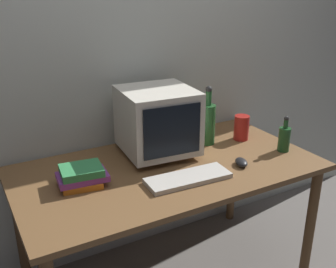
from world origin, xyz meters
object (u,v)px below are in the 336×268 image
object	(u,v)px
crt_monitor	(157,121)
bottle_short	(284,138)
keyboard	(188,178)
bottle_tall	(208,122)
computer_mouse	(241,162)
metal_canister	(241,128)
book_stack	(82,176)

from	to	relation	value
crt_monitor	bottle_short	distance (m)	0.72
keyboard	bottle_tall	world-z (taller)	bottle_tall
bottle_tall	bottle_short	distance (m)	0.44
computer_mouse	bottle_short	xyz separation A→B (m)	(0.33, 0.04, 0.06)
keyboard	metal_canister	bearing A→B (deg)	30.96
bottle_short	metal_canister	world-z (taller)	bottle_short
crt_monitor	keyboard	world-z (taller)	crt_monitor
crt_monitor	book_stack	world-z (taller)	crt_monitor
keyboard	metal_canister	size ratio (longest dim) A/B	2.80
bottle_tall	crt_monitor	bearing A→B (deg)	178.38
crt_monitor	keyboard	bearing A→B (deg)	-93.16
crt_monitor	keyboard	size ratio (longest dim) A/B	0.99
crt_monitor	metal_canister	xyz separation A→B (m)	(0.54, -0.06, -0.12)
bottle_tall	bottle_short	xyz separation A→B (m)	(0.32, -0.30, -0.05)
crt_monitor	metal_canister	world-z (taller)	crt_monitor
crt_monitor	computer_mouse	xyz separation A→B (m)	(0.31, -0.35, -0.17)
crt_monitor	book_stack	size ratio (longest dim) A/B	1.70
computer_mouse	bottle_short	size ratio (longest dim) A/B	0.48
metal_canister	bottle_short	bearing A→B (deg)	-68.75
crt_monitor	bottle_short	xyz separation A→B (m)	(0.64, -0.31, -0.12)
bottle_short	keyboard	bearing A→B (deg)	-176.43
keyboard	book_stack	xyz separation A→B (m)	(-0.46, 0.20, 0.04)
computer_mouse	metal_canister	xyz separation A→B (m)	(0.23, 0.29, 0.06)
metal_canister	book_stack	bearing A→B (deg)	-174.86
keyboard	metal_canister	xyz separation A→B (m)	(0.56, 0.30, 0.06)
keyboard	bottle_short	bearing A→B (deg)	6.69
crt_monitor	metal_canister	bearing A→B (deg)	-5.99
bottle_short	computer_mouse	bearing A→B (deg)	-173.85
computer_mouse	book_stack	xyz separation A→B (m)	(-0.79, 0.20, 0.03)
keyboard	bottle_tall	distance (m)	0.50
keyboard	computer_mouse	distance (m)	0.33
keyboard	bottle_tall	bearing A→B (deg)	48.04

